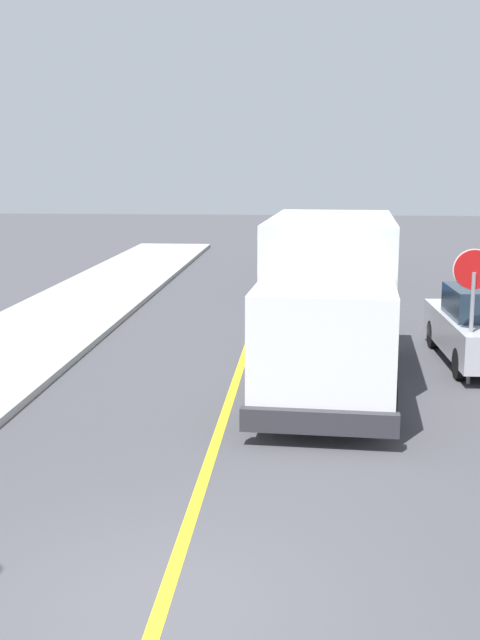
% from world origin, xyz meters
% --- Properties ---
extents(ground_plane, '(120.00, 120.00, 0.00)m').
position_xyz_m(ground_plane, '(0.00, 0.00, 0.00)').
color(ground_plane, '#424247').
extents(centre_line_yellow, '(0.16, 56.00, 0.01)m').
position_xyz_m(centre_line_yellow, '(0.00, 10.00, 0.00)').
color(centre_line_yellow, gold).
rests_on(centre_line_yellow, ground).
extents(box_truck, '(2.83, 7.31, 3.20)m').
position_xyz_m(box_truck, '(1.82, 8.45, 1.77)').
color(box_truck, silver).
rests_on(box_truck, ground).
extents(parked_car_near, '(1.98, 4.47, 1.67)m').
position_xyz_m(parked_car_near, '(1.63, 14.47, 0.79)').
color(parked_car_near, silver).
rests_on(parked_car_near, ground).
extents(parked_car_mid, '(1.94, 4.46, 1.67)m').
position_xyz_m(parked_car_mid, '(2.04, 20.72, 0.79)').
color(parked_car_mid, '#2D4793').
rests_on(parked_car_mid, ground).
extents(parked_car_far, '(1.82, 4.41, 1.67)m').
position_xyz_m(parked_car_far, '(2.17, 27.75, 0.79)').
color(parked_car_far, black).
rests_on(parked_car_far, ground).
extents(stop_sign, '(0.80, 0.10, 2.65)m').
position_xyz_m(stop_sign, '(4.57, 8.56, 1.86)').
color(stop_sign, gray).
rests_on(stop_sign, ground).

